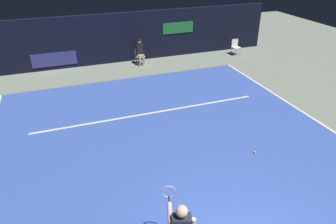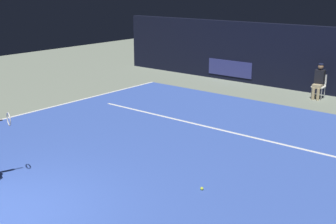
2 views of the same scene
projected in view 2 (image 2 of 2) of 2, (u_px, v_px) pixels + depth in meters
ground_plane at (166, 146)px, 11.82m from camera, size 35.05×35.05×0.00m
court_surface at (166, 146)px, 11.81m from camera, size 11.20×11.58×0.01m
line_sideline_right at (41, 110)px, 15.19m from camera, size 0.10×11.58×0.01m
line_service at (209, 127)px, 13.32m from camera, size 8.74×0.10×0.01m
back_wall at (300, 58)px, 17.73m from camera, size 18.01×0.33×2.60m
line_judge_on_chair at (319, 81)px, 16.53m from camera, size 0.46×0.54×1.32m
tennis_ball at (202, 189)px, 9.25m from camera, size 0.07×0.07×0.07m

